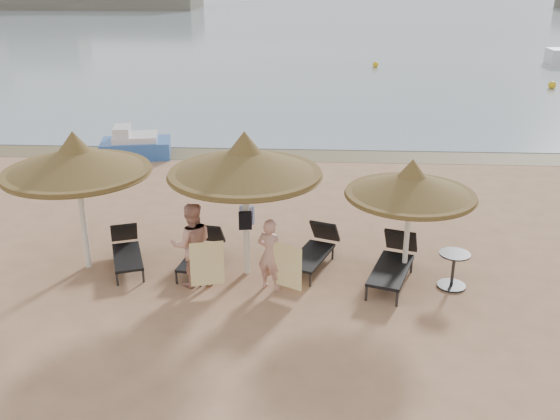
% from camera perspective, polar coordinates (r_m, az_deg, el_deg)
% --- Properties ---
extents(ground, '(160.00, 160.00, 0.00)m').
position_cam_1_polar(ground, '(12.64, -3.16, -7.25)').
color(ground, tan).
rests_on(ground, ground).
extents(sea, '(200.00, 140.00, 0.03)m').
position_cam_1_polar(sea, '(91.19, 2.48, 17.96)').
color(sea, gray).
rests_on(sea, ground).
extents(wet_sand_strip, '(200.00, 1.60, 0.01)m').
position_cam_1_polar(wet_sand_strip, '(21.32, -0.45, 5.11)').
color(wet_sand_strip, brown).
rests_on(wet_sand_strip, ground).
extents(palapa_left, '(3.03, 3.03, 3.00)m').
position_cam_1_polar(palapa_left, '(13.28, -18.18, 4.32)').
color(palapa_left, white).
rests_on(palapa_left, ground).
extents(palapa_center, '(3.10, 3.10, 3.08)m').
position_cam_1_polar(palapa_center, '(12.33, -3.23, 4.39)').
color(palapa_center, white).
rests_on(palapa_center, ground).
extents(palapa_right, '(2.60, 2.60, 2.58)m').
position_cam_1_polar(palapa_right, '(12.48, 11.89, 2.26)').
color(palapa_right, white).
rests_on(palapa_right, ground).
extents(lounger_far_left, '(1.12, 1.81, 0.77)m').
position_cam_1_polar(lounger_far_left, '(13.86, -13.86, -3.54)').
color(lounger_far_left, '#292A2A').
rests_on(lounger_far_left, ground).
extents(lounger_near_left, '(0.83, 1.77, 0.76)m').
position_cam_1_polar(lounger_near_left, '(13.52, -7.09, -3.73)').
color(lounger_near_left, '#292A2A').
rests_on(lounger_near_left, ground).
extents(lounger_near_right, '(1.20, 1.92, 0.82)m').
position_cam_1_polar(lounger_near_right, '(13.47, 3.22, -3.56)').
color(lounger_near_right, '#292A2A').
rests_on(lounger_near_right, ground).
extents(lounger_far_right, '(1.25, 2.10, 0.89)m').
position_cam_1_polar(lounger_far_right, '(13.04, 10.37, -4.64)').
color(lounger_far_right, '#292A2A').
rests_on(lounger_far_right, ground).
extents(side_table, '(0.62, 0.62, 0.74)m').
position_cam_1_polar(side_table, '(13.03, 15.53, -5.40)').
color(side_table, '#292A2A').
rests_on(side_table, ground).
extents(person_left, '(1.07, 0.85, 2.04)m').
position_cam_1_polar(person_left, '(12.49, -8.08, -2.58)').
color(person_left, tan).
rests_on(person_left, ground).
extents(person_right, '(0.95, 0.81, 1.76)m').
position_cam_1_polar(person_right, '(12.26, -0.90, -3.58)').
color(person_right, tan).
rests_on(person_right, ground).
extents(towel_left, '(0.65, 0.19, 0.93)m').
position_cam_1_polar(towel_left, '(12.28, -6.68, -4.91)').
color(towel_left, yellow).
rests_on(towel_left, ground).
extents(towel_right, '(0.58, 0.34, 0.92)m').
position_cam_1_polar(towel_right, '(12.12, 0.68, -5.17)').
color(towel_right, yellow).
rests_on(towel_right, ground).
extents(bag_patterned, '(0.32, 0.17, 0.38)m').
position_cam_1_polar(bag_patterned, '(12.90, -3.04, -0.43)').
color(bag_patterned, white).
rests_on(bag_patterned, ground).
extents(bag_dark, '(0.27, 0.13, 0.37)m').
position_cam_1_polar(bag_dark, '(12.59, -3.20, -0.97)').
color(bag_dark, black).
rests_on(bag_dark, ground).
extents(pedal_boat, '(2.47, 1.73, 1.05)m').
position_cam_1_polar(pedal_boat, '(21.53, -13.12, 5.78)').
color(pedal_boat, '#2E5EAE').
rests_on(pedal_boat, ground).
extents(buoy_mid, '(0.37, 0.37, 0.37)m').
position_cam_1_polar(buoy_mid, '(39.88, 8.73, 13.00)').
color(buoy_mid, gold).
rests_on(buoy_mid, ground).
extents(buoy_right, '(0.40, 0.40, 0.40)m').
position_cam_1_polar(buoy_right, '(35.52, 23.62, 10.42)').
color(buoy_right, gold).
rests_on(buoy_right, ground).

